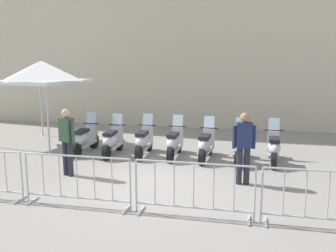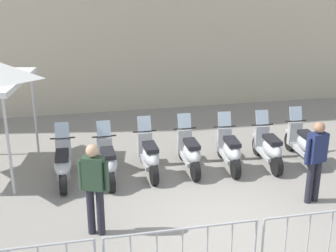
% 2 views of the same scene
% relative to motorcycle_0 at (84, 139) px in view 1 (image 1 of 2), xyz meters
% --- Properties ---
extents(ground_plane, '(120.00, 120.00, 0.00)m').
position_rel_motorcycle_0_xyz_m(ground_plane, '(3.28, -1.86, -0.45)').
color(ground_plane, gray).
extents(motorcycle_0, '(0.63, 1.72, 1.24)m').
position_rel_motorcycle_0_xyz_m(motorcycle_0, '(0.00, 0.00, 0.00)').
color(motorcycle_0, black).
rests_on(motorcycle_0, ground).
extents(motorcycle_1, '(0.69, 1.71, 1.24)m').
position_rel_motorcycle_0_xyz_m(motorcycle_1, '(0.97, 0.09, 0.00)').
color(motorcycle_1, black).
rests_on(motorcycle_1, ground).
extents(motorcycle_2, '(0.68, 1.71, 1.24)m').
position_rel_motorcycle_0_xyz_m(motorcycle_2, '(1.90, 0.40, 0.00)').
color(motorcycle_2, black).
rests_on(motorcycle_2, ground).
extents(motorcycle_3, '(0.65, 1.72, 1.24)m').
position_rel_motorcycle_0_xyz_m(motorcycle_3, '(2.85, 0.57, 0.00)').
color(motorcycle_3, black).
rests_on(motorcycle_3, ground).
extents(motorcycle_4, '(0.58, 1.72, 1.24)m').
position_rel_motorcycle_0_xyz_m(motorcycle_4, '(3.81, 0.67, 0.00)').
color(motorcycle_4, black).
rests_on(motorcycle_4, ground).
extents(motorcycle_5, '(0.61, 1.72, 1.24)m').
position_rel_motorcycle_0_xyz_m(motorcycle_5, '(4.77, 0.78, 0.00)').
color(motorcycle_5, black).
rests_on(motorcycle_5, ground).
extents(motorcycle_6, '(0.62, 1.72, 1.24)m').
position_rel_motorcycle_0_xyz_m(motorcycle_6, '(5.71, 1.05, 0.00)').
color(motorcycle_6, black).
rests_on(motorcycle_6, ground).
extents(barrier_segment_2, '(2.24, 0.80, 1.07)m').
position_rel_motorcycle_0_xyz_m(barrier_segment_2, '(2.40, -3.65, 0.07)').
color(barrier_segment_2, '#B2B5B7').
rests_on(barrier_segment_2, ground).
extents(barrier_segment_3, '(2.24, 0.80, 1.07)m').
position_rel_motorcycle_0_xyz_m(barrier_segment_3, '(4.73, -3.23, 0.07)').
color(barrier_segment_3, '#B2B5B7').
rests_on(barrier_segment_3, ground).
extents(barrier_segment_4, '(2.24, 0.80, 1.07)m').
position_rel_motorcycle_0_xyz_m(barrier_segment_4, '(7.06, -2.82, 0.07)').
color(barrier_segment_4, '#B2B5B7').
rests_on(barrier_segment_4, ground).
extents(officer_near_row_end, '(0.52, 0.34, 1.73)m').
position_rel_motorcycle_0_xyz_m(officer_near_row_end, '(5.24, -1.03, 0.53)').
color(officer_near_row_end, '#23232D').
rests_on(officer_near_row_end, ground).
extents(officer_mid_plaza, '(0.54, 0.29, 1.73)m').
position_rel_motorcycle_0_xyz_m(officer_mid_plaza, '(0.96, -2.07, 0.53)').
color(officer_mid_plaza, '#23232D').
rests_on(officer_mid_plaza, ground).
extents(canopy_tent, '(2.42, 2.42, 2.91)m').
position_rel_motorcycle_0_xyz_m(canopy_tent, '(-2.06, 0.59, 2.06)').
color(canopy_tent, silver).
rests_on(canopy_tent, ground).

